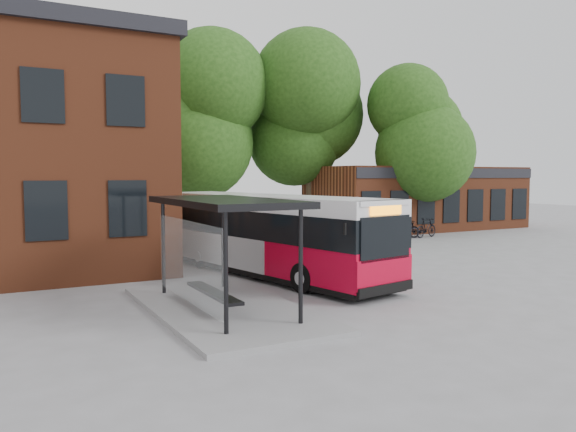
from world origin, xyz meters
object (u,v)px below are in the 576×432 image
bicycle_6 (405,230)px  bicycle_1 (376,230)px  bicycle_3 (389,230)px  bicycle_0 (354,231)px  bus_shelter (224,255)px  bicycle_2 (367,231)px  bicycle_7 (426,228)px  bicycle_5 (407,229)px  bicycle_4 (393,231)px  city_bus (266,235)px

bicycle_6 → bicycle_1: bearing=110.4°
bicycle_3 → bicycle_0: bearing=73.2°
bus_shelter → bicycle_2: bearing=41.8°
bicycle_7 → bicycle_6: bearing=62.3°
bus_shelter → bicycle_5: (15.09, 10.83, -0.95)m
bicycle_5 → bicycle_6: bicycle_5 is taller
bicycle_6 → bicycle_5: bearing=-90.6°
bicycle_5 → bicycle_7: 1.20m
bicycle_3 → bicycle_4: 0.32m
city_bus → bicycle_3: city_bus is taller
bus_shelter → bicycle_3: 17.42m
bicycle_1 → bicycle_4: 1.12m
bicycle_0 → bicycle_1: bearing=-164.8°
city_bus → bicycle_6: 13.53m
city_bus → bicycle_0: 11.75m
bicycle_2 → bicycle_5: (2.10, -0.77, 0.09)m
bus_shelter → bicycle_7: size_ratio=3.86×
city_bus → bicycle_2: city_bus is taller
bicycle_5 → bicycle_6: bearing=76.7°
bicycle_1 → bicycle_5: size_ratio=1.09×
bicycle_0 → bicycle_1: (0.73, -0.97, 0.08)m
bus_shelter → bicycle_3: bus_shelter is taller
bicycle_0 → bicycle_5: (2.89, -0.90, 0.03)m
bicycle_5 → bicycle_1: bearing=96.6°
bicycle_1 → bicycle_2: bicycle_1 is taller
bicycle_2 → bus_shelter: bearing=137.7°
bus_shelter → bicycle_2: 17.44m
bicycle_3 → city_bus: bearing=139.2°
bicycle_4 → bus_shelter: bearing=150.8°
bicycle_0 → bicycle_7: 4.22m
bicycle_1 → bus_shelter: bearing=143.5°
bicycle_2 → bicycle_5: 2.24m
bicycle_3 → bicycle_6: bicycle_3 is taller
bicycle_6 → bicycle_7: size_ratio=0.94×
bicycle_1 → bicycle_2: 0.85m
bicycle_4 → bicycle_5: bearing=-62.1°
bus_shelter → bicycle_3: (13.74, 10.67, -0.93)m
city_bus → bicycle_5: bearing=18.1°
bicycle_4 → bicycle_7: bearing=-71.7°
bicycle_6 → bicycle_7: 1.32m
bicycle_0 → bicycle_2: (0.78, -0.13, -0.06)m
bicycle_0 → bicycle_6: bearing=-129.0°
bicycle_1 → bicycle_6: bicycle_1 is taller
bicycle_0 → bicycle_3: bearing=-146.1°
bicycle_2 → bicycle_6: bearing=-104.3°
bicycle_2 → bicycle_7: bearing=-101.9°
bicycle_2 → bicycle_7: size_ratio=0.87×
bus_shelter → bicycle_1: bearing=39.8°
bus_shelter → bicycle_0: bearing=43.9°
bicycle_5 → bicycle_2: bearing=74.6°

